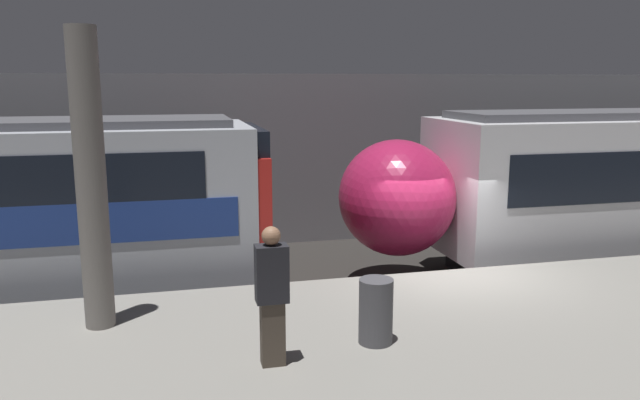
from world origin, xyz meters
The scene contains 6 objects.
ground_plane centered at (0.00, 0.00, 0.00)m, with size 120.00×120.00×0.00m, color #282623.
platform centered at (0.00, -2.52, 0.52)m, with size 40.00×5.05×1.04m.
station_rear_barrier centered at (0.00, 6.47, 2.27)m, with size 50.00×0.15×4.54m.
support_pillar_near centered at (-5.85, -1.23, 3.06)m, with size 0.40×0.40×4.03m.
person_waiting centered at (-3.74, -2.98, 1.94)m, with size 0.38×0.24×1.69m.
trash_bin centered at (-2.35, -2.67, 1.47)m, with size 0.44×0.44×0.85m.
Camera 1 is at (-4.83, -9.85, 4.38)m, focal length 35.00 mm.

